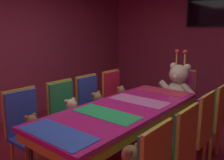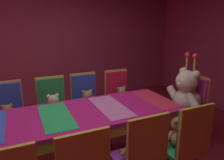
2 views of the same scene
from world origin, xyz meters
The scene contains 16 objects.
wall_left centered at (-2.60, 0.00, 1.40)m, with size 0.12×6.40×2.80m, color #99334C.
banquet_table centered at (0.00, 0.00, 0.65)m, with size 0.90×2.33×0.75m.
chair_left_0 centered at (-0.80, -0.84, 0.60)m, with size 0.42×0.41×0.98m.
teddy_left_0 centered at (-0.65, -0.84, 0.57)m, with size 0.22×0.28×0.27m.
chair_left_1 centered at (-0.81, -0.25, 0.60)m, with size 0.42×0.41×0.98m.
teddy_left_1 centered at (-0.66, -0.25, 0.59)m, with size 0.26×0.34×0.32m.
chair_left_2 centered at (-0.82, 0.26, 0.60)m, with size 0.42×0.41×0.98m.
teddy_left_2 centered at (-0.68, 0.26, 0.59)m, with size 0.25×0.32×0.30m.
chair_left_3 centered at (-0.83, 0.84, 0.60)m, with size 0.42×0.41×0.98m.
teddy_left_3 centered at (-0.68, 0.84, 0.58)m, with size 0.23×0.30×0.29m.
chair_right_2 centered at (0.80, 0.29, 0.60)m, with size 0.42×0.41×0.98m.
teddy_right_2 centered at (0.65, 0.29, 0.57)m, with size 0.22×0.28×0.27m.
chair_right_3 centered at (0.81, 0.82, 0.60)m, with size 0.42×0.41×0.98m.
teddy_right_3 centered at (0.66, 0.82, 0.60)m, with size 0.27×0.35×0.33m.
throne_chair centered at (0.00, 1.71, 0.60)m, with size 0.41×0.42×0.98m.
king_teddy_bear centered at (0.00, 1.54, 0.74)m, with size 0.68×0.53×0.88m.
Camera 2 is at (2.17, -0.66, 1.71)m, focal length 33.31 mm.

